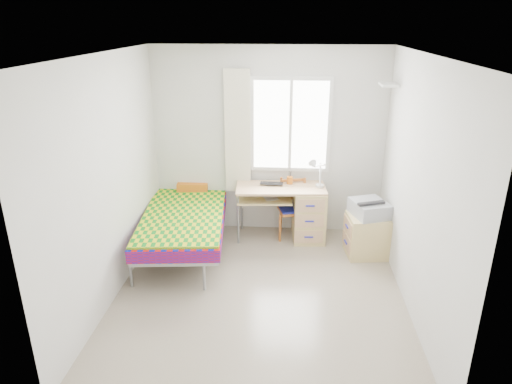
# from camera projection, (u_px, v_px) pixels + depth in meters

# --- Properties ---
(floor) EXTENTS (3.50, 3.50, 0.00)m
(floor) POSITION_uv_depth(u_px,v_px,m) (259.00, 293.00, 5.16)
(floor) COLOR #BCAD93
(floor) RESTS_ON ground
(ceiling) EXTENTS (3.50, 3.50, 0.00)m
(ceiling) POSITION_uv_depth(u_px,v_px,m) (260.00, 54.00, 4.24)
(ceiling) COLOR white
(ceiling) RESTS_ON wall_back
(wall_back) EXTENTS (3.20, 0.00, 3.20)m
(wall_back) POSITION_uv_depth(u_px,v_px,m) (268.00, 142.00, 6.33)
(wall_back) COLOR silver
(wall_back) RESTS_ON ground
(wall_left) EXTENTS (0.00, 3.50, 3.50)m
(wall_left) POSITION_uv_depth(u_px,v_px,m) (109.00, 181.00, 4.81)
(wall_left) COLOR silver
(wall_left) RESTS_ON ground
(wall_right) EXTENTS (0.00, 3.50, 3.50)m
(wall_right) POSITION_uv_depth(u_px,v_px,m) (418.00, 190.00, 4.59)
(wall_right) COLOR silver
(wall_right) RESTS_ON ground
(window) EXTENTS (1.10, 0.04, 1.30)m
(window) POSITION_uv_depth(u_px,v_px,m) (290.00, 125.00, 6.20)
(window) COLOR white
(window) RESTS_ON wall_back
(curtain) EXTENTS (0.35, 0.05, 1.70)m
(curtain) POSITION_uv_depth(u_px,v_px,m) (238.00, 132.00, 6.24)
(curtain) COLOR #F2EDC8
(curtain) RESTS_ON wall_back
(floating_shelf) EXTENTS (0.20, 0.32, 0.03)m
(floating_shelf) POSITION_uv_depth(u_px,v_px,m) (389.00, 85.00, 5.59)
(floating_shelf) COLOR white
(floating_shelf) RESTS_ON wall_right
(bed) EXTENTS (1.25, 2.32, 0.96)m
(bed) POSITION_uv_depth(u_px,v_px,m) (186.00, 214.00, 6.10)
(bed) COLOR #92959A
(bed) RESTS_ON floor
(desk) EXTENTS (1.25, 0.64, 0.76)m
(desk) POSITION_uv_depth(u_px,v_px,m) (304.00, 211.00, 6.32)
(desk) COLOR tan
(desk) RESTS_ON floor
(chair) EXTENTS (0.44, 0.44, 0.84)m
(chair) POSITION_uv_depth(u_px,v_px,m) (293.00, 204.00, 6.38)
(chair) COLOR #AC5721
(chair) RESTS_ON floor
(cabinet) EXTENTS (0.56, 0.51, 0.54)m
(cabinet) POSITION_uv_depth(u_px,v_px,m) (366.00, 235.00, 5.92)
(cabinet) COLOR #D7C06E
(cabinet) RESTS_ON floor
(printer) EXTENTS (0.53, 0.57, 0.20)m
(printer) POSITION_uv_depth(u_px,v_px,m) (369.00, 208.00, 5.82)
(printer) COLOR #ACAEB5
(printer) RESTS_ON cabinet
(laptop) EXTENTS (0.33, 0.22, 0.03)m
(laptop) POSITION_uv_depth(u_px,v_px,m) (271.00, 185.00, 6.25)
(laptop) COLOR black
(laptop) RESTS_ON desk
(pen_cup) EXTENTS (0.10, 0.10, 0.10)m
(pen_cup) POSITION_uv_depth(u_px,v_px,m) (290.00, 180.00, 6.32)
(pen_cup) COLOR orange
(pen_cup) RESTS_ON desk
(task_lamp) EXTENTS (0.23, 0.33, 0.44)m
(task_lamp) POSITION_uv_depth(u_px,v_px,m) (316.00, 170.00, 6.02)
(task_lamp) COLOR white
(task_lamp) RESTS_ON desk
(book) EXTENTS (0.25, 0.30, 0.02)m
(book) POSITION_uv_depth(u_px,v_px,m) (264.00, 199.00, 6.27)
(book) COLOR gray
(book) RESTS_ON desk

